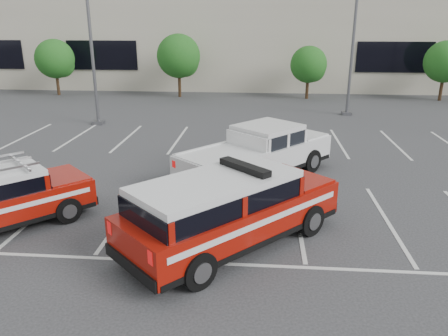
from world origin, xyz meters
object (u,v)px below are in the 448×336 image
at_px(convention_building, 250,32).
at_px(light_pole_mid, 354,31).
at_px(white_pickup, 258,158).
at_px(light_pole_left, 90,32).
at_px(fire_chief_suv, 230,214).
at_px(tree_mid_left, 180,58).
at_px(tree_left, 56,60).
at_px(tree_mid_right, 310,66).
at_px(tree_right, 446,63).

distance_m(convention_building, light_pole_mid, 17.27).
bearing_deg(white_pickup, convention_building, 134.14).
relative_size(light_pole_left, white_pickup, 1.61).
distance_m(convention_building, fire_chief_suv, 33.91).
distance_m(convention_building, white_pickup, 28.56).
bearing_deg(tree_mid_left, convention_building, 62.60).
bearing_deg(tree_left, fire_chief_suv, -56.77).
height_order(tree_left, tree_mid_left, tree_mid_left).
bearing_deg(tree_mid_right, light_pole_mid, -72.48).
relative_size(convention_building, tree_mid_right, 15.04).
height_order(tree_right, white_pickup, tree_right).
xyz_separation_m(tree_mid_left, tree_right, (20.00, -0.00, -0.27)).
xyz_separation_m(tree_mid_left, light_pole_mid, (11.91, -6.05, 2.14)).
bearing_deg(tree_right, light_pole_left, -156.49).
distance_m(tree_left, white_pickup, 24.72).
height_order(light_pole_mid, white_pickup, light_pole_mid).
height_order(convention_building, tree_right, convention_building).
distance_m(fire_chief_suv, white_pickup, 5.47).
bearing_deg(tree_right, tree_mid_left, 180.00).
distance_m(tree_mid_left, fire_chief_suv, 24.63).
relative_size(tree_left, tree_mid_right, 1.11).
relative_size(tree_mid_right, fire_chief_suv, 0.66).
height_order(tree_right, fire_chief_suv, tree_right).
height_order(tree_left, light_pole_mid, light_pole_mid).
distance_m(light_pole_mid, white_pickup, 14.29).
bearing_deg(tree_mid_left, light_pole_left, -107.10).
bearing_deg(tree_left, tree_right, 0.00).
relative_size(convention_building, light_pole_left, 5.86).
distance_m(convention_building, tree_left, 18.11).
bearing_deg(light_pole_left, tree_left, 124.52).
height_order(tree_mid_left, fire_chief_suv, tree_mid_left).
distance_m(tree_left, light_pole_left, 12.43).
xyz_separation_m(convention_building, light_pole_left, (-8.18, -19.86, 0.47)).
distance_m(light_pole_mid, fire_chief_suv, 19.38).
bearing_deg(white_pickup, fire_chief_suv, -55.60).
xyz_separation_m(tree_left, light_pole_mid, (21.91, -6.05, 2.41)).
height_order(tree_mid_left, tree_right, tree_mid_left).
distance_m(light_pole_left, white_pickup, 13.36).
height_order(convention_building, tree_mid_left, convention_building).
xyz_separation_m(convention_building, tree_mid_left, (-5.09, -9.82, -1.68)).
relative_size(tree_left, light_pole_mid, 0.43).
bearing_deg(convention_building, tree_left, -146.95).
bearing_deg(fire_chief_suv, light_pole_left, 166.42).
bearing_deg(light_pole_left, tree_mid_left, 72.90).
bearing_deg(convention_building, fire_chief_suv, -89.07).
bearing_deg(fire_chief_suv, tree_mid_right, 123.81).
xyz_separation_m(tree_mid_right, light_pole_mid, (1.91, -6.05, 2.68)).
distance_m(tree_mid_left, tree_right, 20.00).
distance_m(tree_right, light_pole_left, 25.30).
xyz_separation_m(light_pole_mid, white_pickup, (-5.58, -12.40, -4.39)).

